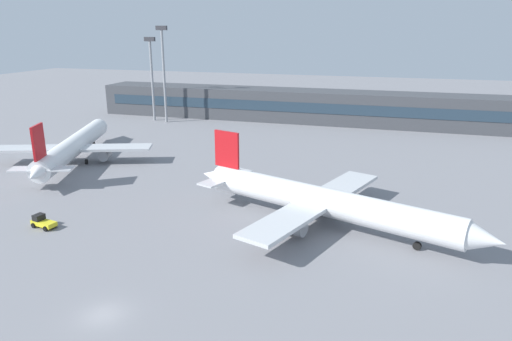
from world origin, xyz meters
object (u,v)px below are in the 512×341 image
Objects in this scene: baggage_tug_yellow at (43,222)px; floodlight_tower_east at (164,68)px; floodlight_tower_west at (152,73)px; airplane_near at (326,202)px; airplane_mid at (75,145)px.

floodlight_tower_east reaches higher than baggage_tug_yellow.
floodlight_tower_west is at bearing 162.33° from floodlight_tower_east.
airplane_near is at bearing -47.71° from floodlight_tower_east.
baggage_tug_yellow is (-36.91, -11.83, -2.58)m from airplane_near.
floodlight_tower_east is at bearing 132.29° from airplane_near.
baggage_tug_yellow is at bearing -60.37° from airplane_mid.
airplane_near is 1.82× the size of floodlight_tower_west.
floodlight_tower_east is (-55.46, 60.97, 12.06)m from airplane_near.
airplane_mid is 34.19m from baggage_tug_yellow.
airplane_mid is 46.31m from floodlight_tower_west.
floodlight_tower_west is 0.89× the size of floodlight_tower_east.
airplane_near is at bearing -46.09° from floodlight_tower_west.
airplane_near is 38.84m from baggage_tug_yellow.
baggage_tug_yellow is at bearing -162.23° from airplane_near.
floodlight_tower_west reaches higher than baggage_tug_yellow.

